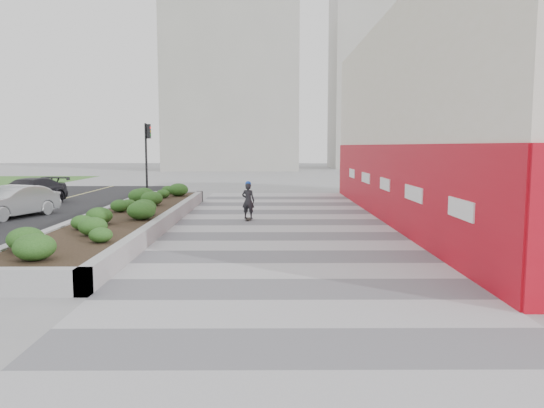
{
  "coord_description": "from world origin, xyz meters",
  "views": [
    {
      "loc": [
        -0.48,
        -12.08,
        2.95
      ],
      "look_at": [
        -0.38,
        4.72,
        1.1
      ],
      "focal_mm": 35.0,
      "sensor_mm": 36.0,
      "label": 1
    }
  ],
  "objects_px": {
    "traffic_signal_near": "(147,149)",
    "skateboarder": "(248,201)",
    "planter": "(131,216)",
    "car_dark": "(27,192)",
    "car_silver": "(13,202)"
  },
  "relations": [
    {
      "from": "traffic_signal_near",
      "to": "skateboarder",
      "type": "bearing_deg",
      "value": -55.86
    },
    {
      "from": "planter",
      "to": "skateboarder",
      "type": "bearing_deg",
      "value": 22.71
    },
    {
      "from": "planter",
      "to": "skateboarder",
      "type": "distance_m",
      "value": 4.57
    },
    {
      "from": "skateboarder",
      "to": "car_dark",
      "type": "distance_m",
      "value": 12.38
    },
    {
      "from": "traffic_signal_near",
      "to": "car_dark",
      "type": "xyz_separation_m",
      "value": [
        -5.23,
        -3.39,
        -2.08
      ]
    },
    {
      "from": "traffic_signal_near",
      "to": "skateboarder",
      "type": "distance_m",
      "value": 10.74
    },
    {
      "from": "skateboarder",
      "to": "car_dark",
      "type": "xyz_separation_m",
      "value": [
        -11.16,
        5.35,
        -0.12
      ]
    },
    {
      "from": "skateboarder",
      "to": "car_dark",
      "type": "relative_size",
      "value": 0.34
    },
    {
      "from": "traffic_signal_near",
      "to": "skateboarder",
      "type": "relative_size",
      "value": 2.67
    },
    {
      "from": "car_silver",
      "to": "car_dark",
      "type": "height_order",
      "value": "car_dark"
    },
    {
      "from": "planter",
      "to": "car_silver",
      "type": "distance_m",
      "value": 6.08
    },
    {
      "from": "skateboarder",
      "to": "car_silver",
      "type": "height_order",
      "value": "skateboarder"
    },
    {
      "from": "planter",
      "to": "car_dark",
      "type": "xyz_separation_m",
      "value": [
        -6.96,
        7.11,
        0.26
      ]
    },
    {
      "from": "traffic_signal_near",
      "to": "car_dark",
      "type": "height_order",
      "value": "traffic_signal_near"
    },
    {
      "from": "traffic_signal_near",
      "to": "car_dark",
      "type": "distance_m",
      "value": 6.57
    }
  ]
}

